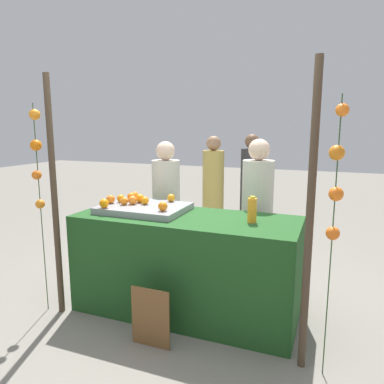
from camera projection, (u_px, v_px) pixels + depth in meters
The scene contains 24 objects.
ground_plane at pixel (186, 310), 3.49m from camera, with size 24.00×24.00×0.00m, color gray.
stall_counter at pixel (186, 264), 3.41m from camera, with size 2.04×0.82×0.93m, color #1E4C1E.
orange_tray at pixel (144, 208), 3.52m from camera, with size 0.80×0.61×0.06m, color gray.
orange_0 at pixel (104, 203), 3.38m from camera, with size 0.09×0.09×0.09m, color orange.
orange_1 at pixel (135, 195), 3.78m from camera, with size 0.08×0.08×0.08m, color orange.
orange_2 at pixel (163, 206), 3.26m from camera, with size 0.09×0.09×0.09m, color orange.
orange_3 at pixel (111, 199), 3.59m from camera, with size 0.08×0.08×0.08m, color orange.
orange_4 at pixel (124, 201), 3.52m from camera, with size 0.08×0.08×0.08m, color orange.
orange_5 at pixel (121, 198), 3.63m from camera, with size 0.08×0.08×0.08m, color orange.
orange_6 at pixel (140, 198), 3.62m from camera, with size 0.09×0.09×0.09m, color orange.
orange_7 at pixel (145, 201), 3.54m from camera, with size 0.08×0.08×0.08m, color orange.
orange_8 at pixel (131, 197), 3.71m from camera, with size 0.08×0.08×0.08m, color orange.
orange_9 at pixel (171, 198), 3.67m from camera, with size 0.08×0.08×0.08m, color orange.
orange_10 at pixel (133, 200), 3.54m from camera, with size 0.09×0.09×0.09m, color orange.
juice_bottle at pixel (252, 210), 3.10m from camera, with size 0.08×0.08×0.23m.
chalkboard_sign at pixel (151, 318), 2.89m from camera, with size 0.33×0.03×0.50m.
vendor_left at pixel (166, 215), 4.20m from camera, with size 0.32×0.32×1.57m.
vendor_right at pixel (257, 222), 3.81m from camera, with size 0.32×0.32×1.62m.
crowd_person_0 at pixel (213, 193), 5.49m from camera, with size 0.32×0.32×1.60m.
crowd_person_1 at pixel (251, 191), 5.61m from camera, with size 0.33×0.33×1.62m.
canopy_post_left at pixel (54, 199), 3.28m from camera, with size 0.06×0.06×2.19m, color #473828.
canopy_post_right at pixel (310, 222), 2.49m from camera, with size 0.06×0.06×2.19m, color #473828.
garland_strand_left at pixel (37, 157), 3.24m from camera, with size 0.11×0.11×1.94m.
garland_strand_right at pixel (336, 179), 2.35m from camera, with size 0.11×0.10×1.94m.
Camera 1 is at (1.23, -2.99, 1.74)m, focal length 34.04 mm.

